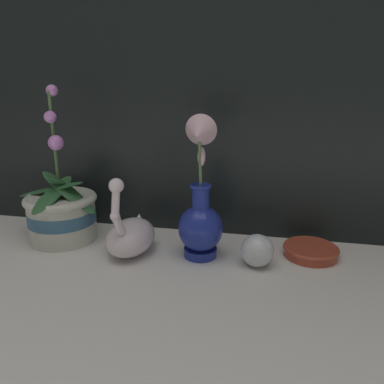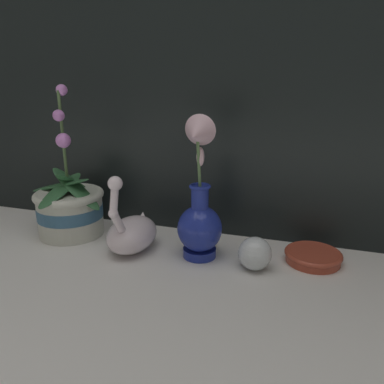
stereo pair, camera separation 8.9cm
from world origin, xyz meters
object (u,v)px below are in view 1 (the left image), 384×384
at_px(orchid_potted_plant, 62,211).
at_px(glass_sphere, 257,250).
at_px(swan_figurine, 131,234).
at_px(amber_dish, 311,250).
at_px(blue_vase, 200,214).

bearing_deg(orchid_potted_plant, glass_sphere, -5.44).
distance_m(swan_figurine, amber_dish, 0.45).
relative_size(glass_sphere, amber_dish, 0.57).
bearing_deg(orchid_potted_plant, amber_dish, 2.34).
xyz_separation_m(orchid_potted_plant, amber_dish, (0.65, 0.03, -0.06)).
height_order(blue_vase, glass_sphere, blue_vase).
bearing_deg(swan_figurine, blue_vase, 3.46).
relative_size(swan_figurine, amber_dish, 1.57).
xyz_separation_m(swan_figurine, amber_dish, (0.44, 0.07, -0.03)).
height_order(swan_figurine, glass_sphere, swan_figurine).
bearing_deg(blue_vase, swan_figurine, -176.54).
bearing_deg(glass_sphere, orchid_potted_plant, 174.56).
bearing_deg(orchid_potted_plant, swan_figurine, -11.17).
relative_size(orchid_potted_plant, swan_figurine, 1.92).
bearing_deg(amber_dish, swan_figurine, -171.24).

